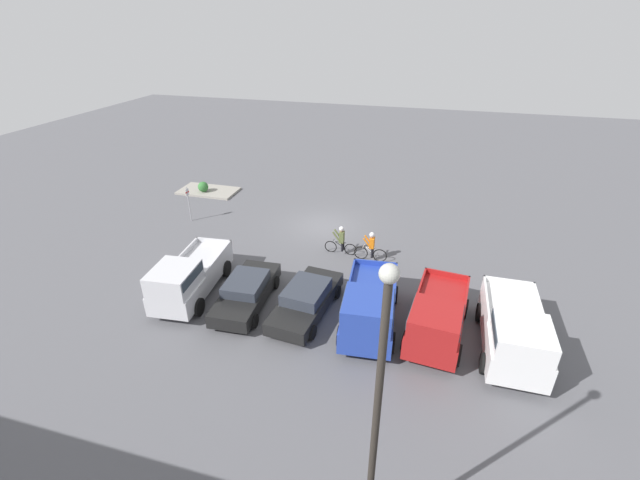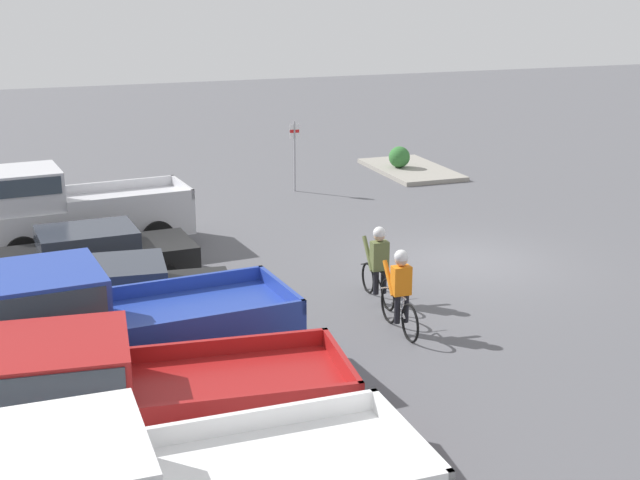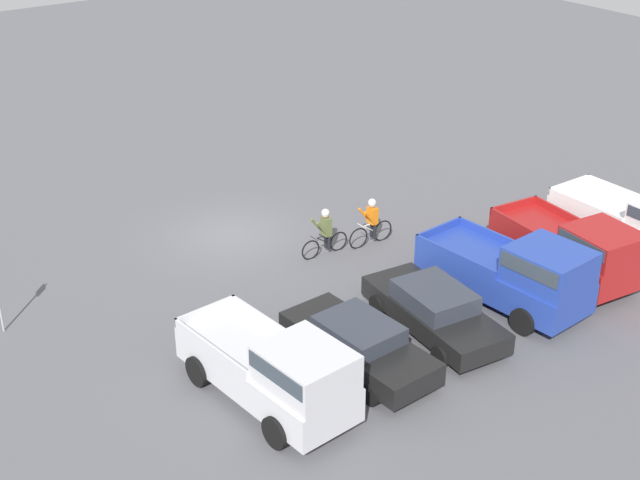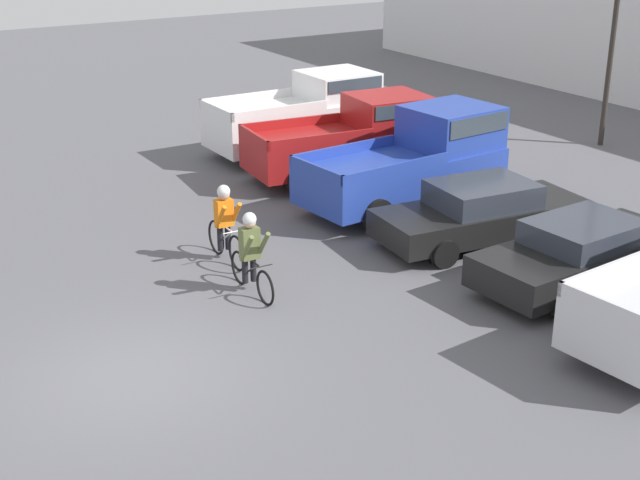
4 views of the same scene
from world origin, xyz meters
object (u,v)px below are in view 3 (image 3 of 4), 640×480
(pickup_truck_2, at_px, (518,272))
(pickup_truck_3, at_px, (278,370))
(pickup_truck_1, at_px, (575,248))
(sedan_0, at_px, (434,309))
(cyclist_1, at_px, (371,221))
(sedan_1, at_px, (358,344))
(pickup_truck_0, at_px, (637,225))
(cyclist_0, at_px, (325,231))

(pickup_truck_2, bearing_deg, pickup_truck_3, -0.10)
(pickup_truck_1, distance_m, sedan_0, 5.58)
(pickup_truck_2, distance_m, sedan_0, 2.92)
(cyclist_1, bearing_deg, pickup_truck_1, 122.54)
(sedan_1, height_order, cyclist_1, cyclist_1)
(pickup_truck_2, distance_m, pickup_truck_3, 8.40)
(pickup_truck_2, bearing_deg, pickup_truck_0, 179.53)
(pickup_truck_0, height_order, pickup_truck_2, pickup_truck_2)
(pickup_truck_0, bearing_deg, pickup_truck_3, -0.25)
(cyclist_1, bearing_deg, pickup_truck_0, 138.03)
(pickup_truck_1, distance_m, cyclist_0, 7.93)
(pickup_truck_3, bearing_deg, sedan_0, -175.53)
(sedan_1, bearing_deg, pickup_truck_3, 6.51)
(pickup_truck_3, relative_size, cyclist_0, 2.96)
(pickup_truck_1, xyz_separation_m, pickup_truck_2, (2.71, 0.12, 0.07))
(sedan_0, relative_size, cyclist_0, 2.72)
(sedan_0, relative_size, cyclist_1, 2.76)
(pickup_truck_1, bearing_deg, sedan_1, -1.42)
(pickup_truck_2, xyz_separation_m, pickup_truck_3, (8.40, -0.02, -0.03))
(sedan_0, bearing_deg, cyclist_1, -110.51)
(pickup_truck_1, relative_size, sedan_1, 1.08)
(pickup_truck_0, xyz_separation_m, pickup_truck_1, (2.85, -0.17, -0.05))
(pickup_truck_1, distance_m, pickup_truck_3, 11.11)
(pickup_truck_0, height_order, pickup_truck_1, pickup_truck_0)
(pickup_truck_0, distance_m, cyclist_1, 8.65)
(sedan_0, height_order, cyclist_0, cyclist_0)
(pickup_truck_1, distance_m, pickup_truck_2, 2.71)
(pickup_truck_1, distance_m, cyclist_1, 6.66)
(sedan_0, xyz_separation_m, pickup_truck_3, (5.56, 0.43, 0.46))
(cyclist_0, xyz_separation_m, cyclist_1, (-1.71, 0.29, 0.00))
(pickup_truck_0, height_order, cyclist_1, pickup_truck_0)
(pickup_truck_0, bearing_deg, pickup_truck_2, -0.47)
(cyclist_0, bearing_deg, pickup_truck_1, 131.85)
(sedan_1, bearing_deg, cyclist_1, -131.48)
(cyclist_1, bearing_deg, sedan_1, 48.52)
(pickup_truck_3, height_order, cyclist_1, pickup_truck_3)
(pickup_truck_2, xyz_separation_m, sedan_0, (2.84, -0.45, -0.49))
(sedan_1, bearing_deg, pickup_truck_0, 178.08)
(pickup_truck_2, relative_size, sedan_1, 1.14)
(cyclist_1, bearing_deg, pickup_truck_2, 98.61)
(pickup_truck_0, height_order, sedan_0, pickup_truck_0)
(pickup_truck_0, xyz_separation_m, sedan_1, (11.20, -0.37, -0.49))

